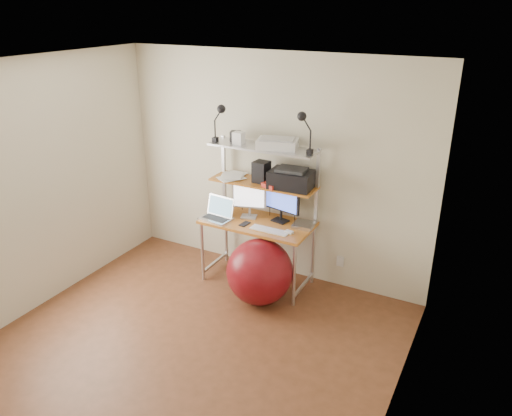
% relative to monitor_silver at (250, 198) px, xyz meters
% --- Properties ---
extents(room, '(3.60, 3.60, 3.60)m').
position_rel_monitor_silver_xyz_m(room, '(0.14, -1.52, 0.29)').
color(room, brown).
rests_on(room, ground).
extents(computer_desk, '(1.20, 0.60, 1.57)m').
position_rel_monitor_silver_xyz_m(computer_desk, '(0.14, -0.02, -0.00)').
color(computer_desk, '#B36822').
rests_on(computer_desk, ground).
extents(desktop, '(1.20, 0.60, 0.00)m').
position_rel_monitor_silver_xyz_m(desktop, '(0.14, -0.08, -0.22)').
color(desktop, '#B36822').
rests_on(desktop, computer_desk).
extents(mid_shelf, '(1.18, 0.34, 0.00)m').
position_rel_monitor_silver_xyz_m(mid_shelf, '(0.14, 0.05, 0.19)').
color(mid_shelf, '#B36822').
rests_on(mid_shelf, computer_desk).
extents(top_shelf, '(1.18, 0.34, 0.00)m').
position_rel_monitor_silver_xyz_m(top_shelf, '(0.14, 0.05, 0.59)').
color(top_shelf, silver).
rests_on(top_shelf, computer_desk).
extents(floor, '(3.60, 3.60, 0.00)m').
position_rel_monitor_silver_xyz_m(floor, '(0.14, -1.52, -0.96)').
color(floor, brown).
rests_on(floor, ground).
extents(wall_outlet, '(0.08, 0.01, 0.12)m').
position_rel_monitor_silver_xyz_m(wall_outlet, '(0.99, 0.27, -0.66)').
color(wall_outlet, silver).
rests_on(wall_outlet, room).
extents(monitor_silver, '(0.36, 0.18, 0.42)m').
position_rel_monitor_silver_xyz_m(monitor_silver, '(0.00, 0.00, 0.00)').
color(monitor_silver, '#ACADB1').
rests_on(monitor_silver, desktop).
extents(monitor_black, '(0.46, 0.16, 0.46)m').
position_rel_monitor_silver_xyz_m(monitor_black, '(0.35, 0.06, 0.01)').
color(monitor_black, black).
rests_on(monitor_black, desktop).
extents(laptop, '(0.37, 0.31, 0.30)m').
position_rel_monitor_silver_xyz_m(laptop, '(-0.29, -0.19, -0.17)').
color(laptop, '#B6B5BA').
rests_on(laptop, desktop).
extents(keyboard, '(0.42, 0.13, 0.01)m').
position_rel_monitor_silver_xyz_m(keyboard, '(0.36, -0.23, -0.21)').
color(keyboard, silver).
rests_on(keyboard, desktop).
extents(mouse, '(0.09, 0.07, 0.02)m').
position_rel_monitor_silver_xyz_m(mouse, '(0.56, -0.18, -0.21)').
color(mouse, silver).
rests_on(mouse, desktop).
extents(mac_mini, '(0.23, 0.23, 0.04)m').
position_rel_monitor_silver_xyz_m(mac_mini, '(0.64, 0.03, -0.20)').
color(mac_mini, '#B6B5BA').
rests_on(mac_mini, desktop).
extents(phone, '(0.08, 0.14, 0.01)m').
position_rel_monitor_silver_xyz_m(phone, '(0.05, -0.21, -0.22)').
color(phone, black).
rests_on(phone, desktop).
extents(printer, '(0.46, 0.33, 0.21)m').
position_rel_monitor_silver_xyz_m(printer, '(0.47, 0.04, 0.29)').
color(printer, black).
rests_on(printer, mid_shelf).
extents(nas_cube, '(0.17, 0.17, 0.23)m').
position_rel_monitor_silver_xyz_m(nas_cube, '(0.12, 0.06, 0.31)').
color(nas_cube, black).
rests_on(nas_cube, mid_shelf).
extents(red_box, '(0.19, 0.16, 0.05)m').
position_rel_monitor_silver_xyz_m(red_box, '(0.28, -0.06, 0.21)').
color(red_box, '#B2271C').
rests_on(red_box, mid_shelf).
extents(scanner, '(0.46, 0.36, 0.11)m').
position_rel_monitor_silver_xyz_m(scanner, '(0.30, 0.06, 0.64)').
color(scanner, silver).
rests_on(scanner, top_shelf).
extents(box_white, '(0.11, 0.10, 0.13)m').
position_rel_monitor_silver_xyz_m(box_white, '(-0.13, 0.01, 0.66)').
color(box_white, silver).
rests_on(box_white, top_shelf).
extents(box_grey, '(0.13, 0.13, 0.11)m').
position_rel_monitor_silver_xyz_m(box_grey, '(-0.23, 0.11, 0.64)').
color(box_grey, '#2A2A2D').
rests_on(box_grey, top_shelf).
extents(clip_lamp_left, '(0.16, 0.09, 0.41)m').
position_rel_monitor_silver_xyz_m(clip_lamp_left, '(-0.33, -0.04, 0.89)').
color(clip_lamp_left, black).
rests_on(clip_lamp_left, top_shelf).
extents(clip_lamp_right, '(0.17, 0.09, 0.42)m').
position_rel_monitor_silver_xyz_m(clip_lamp_right, '(0.61, -0.01, 0.89)').
color(clip_lamp_right, black).
rests_on(clip_lamp_right, top_shelf).
extents(exercise_ball, '(0.70, 0.70, 0.70)m').
position_rel_monitor_silver_xyz_m(exercise_ball, '(0.35, -0.43, -0.61)').
color(exercise_ball, maroon).
rests_on(exercise_ball, floor).
extents(paper_stack, '(0.36, 0.41, 0.02)m').
position_rel_monitor_silver_xyz_m(paper_stack, '(-0.25, 0.05, 0.20)').
color(paper_stack, white).
rests_on(paper_stack, mid_shelf).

